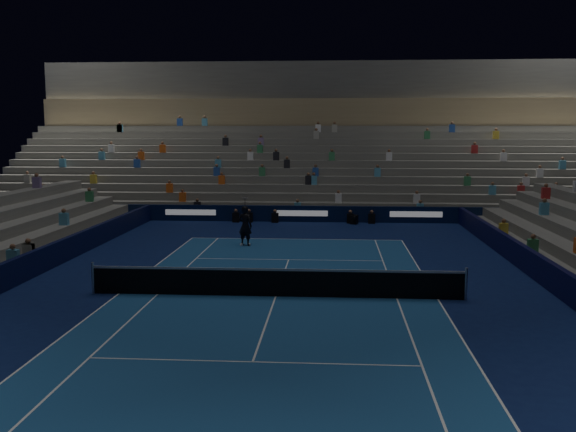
# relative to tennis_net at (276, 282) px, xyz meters

# --- Properties ---
(ground) EXTENTS (90.00, 90.00, 0.00)m
(ground) POSITION_rel_tennis_net_xyz_m (0.00, 0.00, -0.50)
(ground) COLOR #0B1846
(ground) RESTS_ON ground
(court_surface) EXTENTS (10.97, 23.77, 0.01)m
(court_surface) POSITION_rel_tennis_net_xyz_m (0.00, 0.00, -0.50)
(court_surface) COLOR navy
(court_surface) RESTS_ON ground
(sponsor_barrier_far) EXTENTS (44.00, 0.25, 1.00)m
(sponsor_barrier_far) POSITION_rel_tennis_net_xyz_m (0.00, 18.50, -0.00)
(sponsor_barrier_far) COLOR black
(sponsor_barrier_far) RESTS_ON ground
(sponsor_barrier_east) EXTENTS (0.25, 37.00, 1.00)m
(sponsor_barrier_east) POSITION_rel_tennis_net_xyz_m (9.70, 0.00, -0.00)
(sponsor_barrier_east) COLOR #080932
(sponsor_barrier_east) RESTS_ON ground
(sponsor_barrier_west) EXTENTS (0.25, 37.00, 1.00)m
(sponsor_barrier_west) POSITION_rel_tennis_net_xyz_m (-9.70, 0.00, -0.00)
(sponsor_barrier_west) COLOR #080D33
(sponsor_barrier_west) RESTS_ON ground
(grandstand_main) EXTENTS (44.00, 15.20, 11.20)m
(grandstand_main) POSITION_rel_tennis_net_xyz_m (0.00, 27.90, 2.87)
(grandstand_main) COLOR #5E5E59
(grandstand_main) RESTS_ON ground
(tennis_net) EXTENTS (12.90, 0.10, 1.10)m
(tennis_net) POSITION_rel_tennis_net_xyz_m (0.00, 0.00, 0.00)
(tennis_net) COLOR #B2B2B7
(tennis_net) RESTS_ON ground
(tennis_player) EXTENTS (0.85, 0.71, 1.99)m
(tennis_player) POSITION_rel_tennis_net_xyz_m (-2.38, 9.83, 0.49)
(tennis_player) COLOR black
(tennis_player) RESTS_ON ground
(broadcast_camera) EXTENTS (0.53, 0.91, 0.55)m
(broadcast_camera) POSITION_rel_tennis_net_xyz_m (3.20, 17.72, -0.22)
(broadcast_camera) COLOR black
(broadcast_camera) RESTS_ON ground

